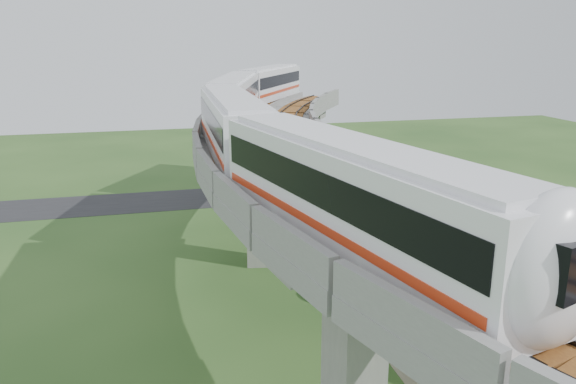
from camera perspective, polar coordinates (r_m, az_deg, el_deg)
name	(u,v)px	position (r m, az deg, el deg)	size (l,w,h in m)	color
ground	(278,328)	(35.38, -0.98, -13.62)	(160.00, 160.00, 0.00)	#294B1E
dirt_lot	(499,316)	(39.02, 20.67, -11.73)	(18.00, 26.00, 0.04)	gray
asphalt_road	(218,197)	(62.92, -7.12, -0.50)	(60.00, 8.00, 0.03)	#232326
viaduct	(342,181)	(33.01, 5.47, 1.11)	(19.58, 73.98, 11.40)	#99968E
metro_train	(264,110)	(39.58, -2.47, 8.36)	(15.04, 60.70, 3.64)	white
fence	(424,299)	(38.15, 13.70, -10.55)	(3.87, 38.73, 1.50)	#2D382D
tree_0	(339,189)	(57.97, 5.19, 0.31)	(2.23, 2.23, 3.06)	#382314
tree_1	(328,200)	(53.50, 4.05, -0.79)	(2.00, 2.00, 3.11)	#382314
tree_2	(343,222)	(48.96, 5.59, -3.09)	(2.15, 2.15, 2.59)	#382314
tree_3	(340,246)	(42.35, 5.29, -5.46)	(1.93, 1.93, 2.95)	#382314
tree_4	(370,273)	(37.70, 8.30, -8.10)	(2.92, 2.92, 3.48)	#382314
tree_5	(412,303)	(34.09, 12.45, -10.99)	(3.09, 3.09, 3.54)	#382314
tree_6	(460,348)	(30.93, 17.10, -14.87)	(2.99, 2.99, 3.20)	#382314
car_red	(539,329)	(37.19, 24.16, -12.57)	(1.11, 3.19, 1.05)	#9B220E
car_dark	(444,252)	(46.91, 15.58, -5.85)	(1.57, 3.86, 1.12)	black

